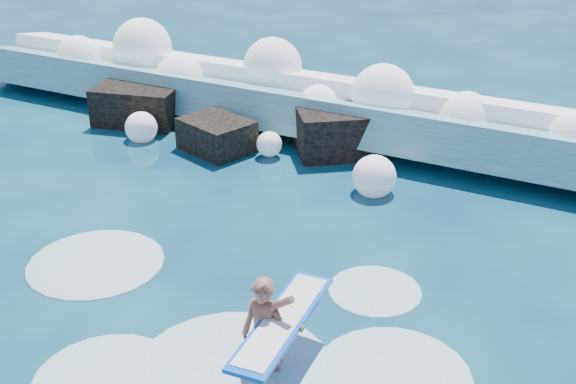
# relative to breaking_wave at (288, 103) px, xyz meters

# --- Properties ---
(ground) EXTENTS (200.00, 200.00, 0.00)m
(ground) POSITION_rel_breaking_wave_xyz_m (1.68, -8.05, -0.60)
(ground) COLOR #082842
(ground) RESTS_ON ground
(breaking_wave) EXTENTS (19.98, 3.04, 1.72)m
(breaking_wave) POSITION_rel_breaking_wave_xyz_m (0.00, 0.00, 0.00)
(breaking_wave) COLOR teal
(breaking_wave) RESTS_ON ground
(rock_cluster) EXTENTS (8.18, 3.24, 1.31)m
(rock_cluster) POSITION_rel_breaking_wave_xyz_m (-1.06, -1.72, -0.19)
(rock_cluster) COLOR black
(rock_cluster) RESTS_ON ground
(surfer_with_board) EXTENTS (1.02, 2.99, 1.85)m
(surfer_with_board) POSITION_rel_breaking_wave_xyz_m (4.56, -9.30, 0.08)
(surfer_with_board) COLOR brown
(surfer_with_board) RESTS_ON ground
(wave_spray) EXTENTS (15.45, 5.02, 2.39)m
(wave_spray) POSITION_rel_breaking_wave_xyz_m (-0.61, -0.03, 0.48)
(wave_spray) COLOR white
(wave_spray) RESTS_ON ground
(surf_foam) EXTENTS (9.24, 5.82, 0.15)m
(surf_foam) POSITION_rel_breaking_wave_xyz_m (3.66, -9.08, -0.60)
(surf_foam) COLOR silver
(surf_foam) RESTS_ON ground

